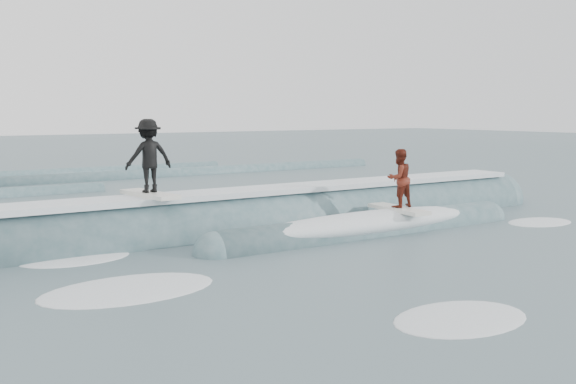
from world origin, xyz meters
TOP-DOWN VIEW (x-y plane):
  - ground at (0.00, 0.00)m, footprint 160.00×160.00m
  - breaking_wave at (0.30, 2.76)m, footprint 20.58×3.83m
  - surfer_black at (-3.38, 3.14)m, footprint 1.15×2.06m
  - surfer_red at (2.75, 0.94)m, footprint 0.76×2.03m
  - whitewater at (-0.35, -1.82)m, footprint 15.07×9.16m
  - far_swells at (-2.88, 17.65)m, footprint 38.78×8.65m

SIDE VIEW (x-z plane):
  - ground at x=0.00m, z-range 0.00..0.00m
  - whitewater at x=-0.35m, z-range -0.05..0.05m
  - far_swells at x=-2.88m, z-range -0.40..0.40m
  - breaking_wave at x=0.30m, z-range -1.00..1.10m
  - surfer_red at x=2.75m, z-range 0.47..2.13m
  - surfer_black at x=-3.38m, z-range 1.10..2.98m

